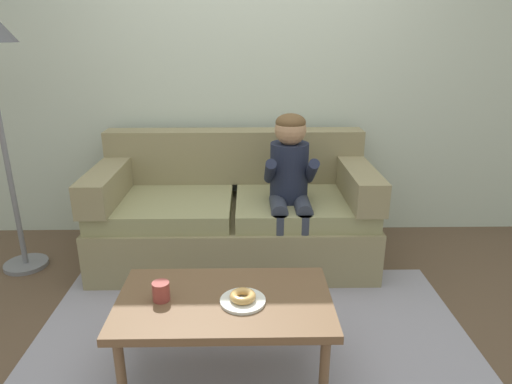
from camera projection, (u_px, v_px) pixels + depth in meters
ground at (252, 323)px, 2.62m from camera, size 10.00×10.00×0.00m
wall_back at (250, 60)px, 3.48m from camera, size 8.00×0.10×2.80m
area_rug at (253, 350)px, 2.38m from camera, size 2.39×1.67×0.01m
couch at (234, 215)px, 3.30m from camera, size 1.95×0.90×0.90m
coffee_table at (225, 307)px, 2.10m from camera, size 1.00×0.58×0.43m
person_child at (290, 179)px, 3.01m from camera, size 0.34×0.58×1.10m
plate at (243, 301)px, 2.06m from camera, size 0.21×0.21×0.01m
donut at (243, 296)px, 2.05m from camera, size 0.16×0.16×0.04m
mug at (161, 291)px, 2.07m from camera, size 0.08×0.08×0.09m
toy_controller at (157, 315)px, 2.64m from camera, size 0.23×0.09×0.05m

